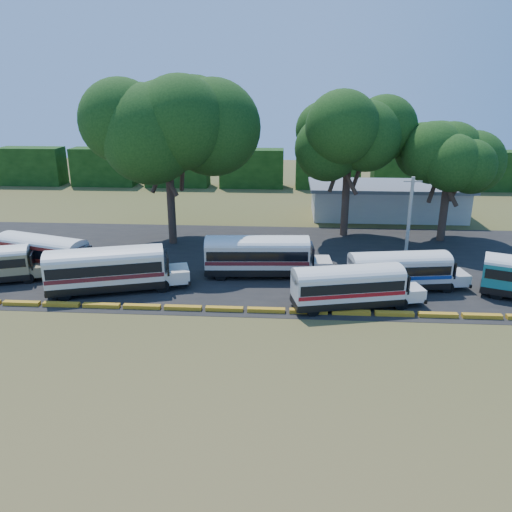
# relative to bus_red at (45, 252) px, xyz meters

# --- Properties ---
(ground) EXTENTS (160.00, 160.00, 0.00)m
(ground) POSITION_rel_bus_red_xyz_m (14.83, -7.88, -1.87)
(ground) COLOR #3A4818
(ground) RESTS_ON ground
(asphalt_strip) EXTENTS (64.00, 24.00, 0.02)m
(asphalt_strip) POSITION_rel_bus_red_xyz_m (15.83, 4.12, -1.86)
(asphalt_strip) COLOR black
(asphalt_strip) RESTS_ON ground
(curb) EXTENTS (53.70, 0.45, 0.30)m
(curb) POSITION_rel_bus_red_xyz_m (14.83, -6.88, -1.72)
(curb) COLOR #C08516
(curb) RESTS_ON ground
(terminal_building) EXTENTS (19.00, 9.00, 4.00)m
(terminal_building) POSITION_rel_bus_red_xyz_m (32.83, 22.12, 0.17)
(terminal_building) COLOR #B8B1A8
(terminal_building) RESTS_ON ground
(treeline_backdrop) EXTENTS (130.00, 4.00, 6.00)m
(treeline_backdrop) POSITION_rel_bus_red_xyz_m (14.83, 40.12, 1.13)
(treeline_backdrop) COLOR black
(treeline_backdrop) RESTS_ON ground
(bus_red) EXTENTS (10.17, 5.28, 3.25)m
(bus_red) POSITION_rel_bus_red_xyz_m (0.00, 0.00, 0.00)
(bus_red) COLOR black
(bus_red) RESTS_ON ground
(bus_cream_west) EXTENTS (11.12, 5.63, 3.55)m
(bus_cream_west) POSITION_rel_bus_red_xyz_m (6.99, -3.83, 0.14)
(bus_cream_west) COLOR black
(bus_cream_west) RESTS_ON ground
(bus_cream_east) EXTENTS (10.74, 3.28, 3.48)m
(bus_cream_east) POSITION_rel_bus_red_xyz_m (18.46, 0.32, 0.10)
(bus_cream_east) COLOR black
(bus_cream_east) RESTS_ON ground
(bus_white_red) EXTENTS (9.92, 4.45, 3.17)m
(bus_white_red) POSITION_rel_bus_red_xyz_m (25.31, -5.65, -0.08)
(bus_white_red) COLOR black
(bus_white_red) RESTS_ON ground
(bus_white_blue) EXTENTS (9.68, 3.75, 3.10)m
(bus_white_blue) POSITION_rel_bus_red_xyz_m (29.67, -2.00, -0.11)
(bus_white_blue) COLOR black
(bus_white_blue) RESTS_ON ground
(tree_west) EXTENTS (12.21, 12.21, 16.04)m
(tree_west) POSITION_rel_bus_red_xyz_m (8.98, 9.24, 9.66)
(tree_west) COLOR #34221A
(tree_west) RESTS_ON ground
(tree_center) EXTENTS (9.43, 9.43, 14.08)m
(tree_center) POSITION_rel_bus_red_xyz_m (26.80, 13.23, 8.69)
(tree_center) COLOR #34221A
(tree_center) RESTS_ON ground
(tree_east) EXTENTS (8.55, 8.55, 12.11)m
(tree_east) POSITION_rel_bus_red_xyz_m (36.73, 11.94, 7.05)
(tree_east) COLOR #34221A
(tree_east) RESTS_ON ground
(utility_pole) EXTENTS (1.60, 0.30, 7.89)m
(utility_pole) POSITION_rel_bus_red_xyz_m (31.48, 4.47, 2.19)
(utility_pole) COLOR gray
(utility_pole) RESTS_ON ground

